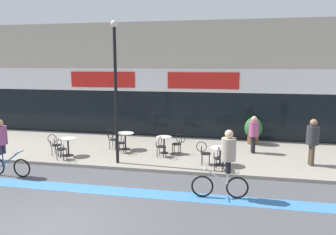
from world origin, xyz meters
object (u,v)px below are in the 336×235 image
(cafe_chair_0_side, at_px, (54,143))
(pedestrian_near_end, at_px, (313,138))
(cyclist_2, at_px, (226,159))
(cafe_chair_3_side, at_px, (204,151))
(cafe_chair_1_side, at_px, (112,138))
(cafe_chair_3_near, at_px, (219,157))
(pedestrian_far_end, at_px, (254,131))
(cafe_chair_0_near, at_px, (61,148))
(bistro_table_1, at_px, (125,137))
(cafe_chair_1_near, at_px, (121,142))
(cyclist_1, at_px, (3,144))
(bistro_table_3, at_px, (220,152))
(bistro_table_0, at_px, (68,143))
(cafe_chair_2_near, at_px, (161,145))
(lamp_post, at_px, (116,83))
(bistro_table_2, at_px, (164,141))
(cafe_chair_2_side, at_px, (178,142))
(planter_pot, at_px, (253,130))

(cafe_chair_0_side, xyz_separation_m, pedestrian_near_end, (10.42, 0.65, 0.55))
(cyclist_2, bearing_deg, cafe_chair_0_side, -26.97)
(cafe_chair_3_side, height_order, cyclist_2, cyclist_2)
(cafe_chair_1_side, distance_m, cafe_chair_3_near, 5.38)
(pedestrian_far_end, bearing_deg, cafe_chair_0_near, -172.28)
(bistro_table_1, xyz_separation_m, cafe_chair_0_side, (-2.66, -1.46, -0.04))
(bistro_table_1, bearing_deg, cafe_chair_0_side, -151.29)
(cafe_chair_1_near, xyz_separation_m, cyclist_1, (-3.21, -3.27, 0.54))
(cafe_chair_3_near, bearing_deg, bistro_table_3, 7.48)
(bistro_table_0, bearing_deg, cyclist_2, -23.36)
(cafe_chair_1_near, height_order, cafe_chair_1_side, same)
(cafe_chair_2_near, relative_size, lamp_post, 0.17)
(bistro_table_2, xyz_separation_m, cafe_chair_0_side, (-4.52, -1.19, -0.01))
(bistro_table_1, bearing_deg, cafe_chair_1_side, 179.05)
(cafe_chair_2_side, bearing_deg, planter_pot, -136.92)
(cafe_chair_0_side, relative_size, cafe_chair_3_near, 1.00)
(bistro_table_2, distance_m, planter_pot, 4.63)
(bistro_table_1, bearing_deg, bistro_table_3, -19.32)
(cafe_chair_1_near, bearing_deg, cafe_chair_2_side, -81.84)
(cafe_chair_0_near, distance_m, cyclist_1, 2.23)
(cafe_chair_3_near, bearing_deg, cafe_chair_2_side, 52.95)
(bistro_table_2, xyz_separation_m, cyclist_2, (2.75, -4.05, 0.57))
(bistro_table_1, relative_size, cyclist_2, 0.37)
(cafe_chair_3_near, bearing_deg, cafe_chair_1_near, 79.15)
(bistro_table_0, bearing_deg, cafe_chair_2_side, 14.60)
(cafe_chair_1_near, relative_size, cafe_chair_2_near, 1.00)
(bistro_table_3, bearing_deg, cafe_chair_3_near, -91.03)
(cafe_chair_3_near, bearing_deg, bistro_table_1, 72.09)
(bistro_table_0, height_order, planter_pot, planter_pot)
(cafe_chair_1_near, bearing_deg, pedestrian_far_end, -78.02)
(cyclist_2, bearing_deg, lamp_post, -34.25)
(cafe_chair_0_side, xyz_separation_m, cyclist_2, (7.26, -2.86, 0.58))
(cafe_chair_1_near, bearing_deg, bistro_table_0, 112.27)
(cyclist_1, bearing_deg, bistro_table_3, 18.76)
(bistro_table_1, distance_m, cyclist_2, 6.33)
(bistro_table_1, bearing_deg, planter_pot, 21.27)
(cafe_chair_0_near, relative_size, cafe_chair_1_side, 1.00)
(cafe_chair_0_near, xyz_separation_m, cafe_chair_3_side, (5.73, 0.56, 0.00))
(pedestrian_near_end, bearing_deg, cafe_chair_2_near, -6.78)
(cyclist_1, xyz_separation_m, pedestrian_far_end, (8.86, 4.46, -0.09))
(cafe_chair_3_near, relative_size, pedestrian_near_end, 0.50)
(bistro_table_1, distance_m, bistro_table_2, 1.87)
(cafe_chair_0_side, xyz_separation_m, pedestrian_far_end, (8.32, 2.02, 0.45))
(bistro_table_1, relative_size, cafe_chair_1_side, 0.86)
(cafe_chair_2_side, distance_m, cafe_chair_3_near, 2.61)
(pedestrian_far_end, bearing_deg, cafe_chair_1_near, -179.39)
(cafe_chair_1_near, height_order, cyclist_2, cyclist_2)
(cafe_chair_1_side, relative_size, lamp_post, 0.17)
(cafe_chair_0_side, bearing_deg, cafe_chair_3_near, -9.27)
(bistro_table_1, xyz_separation_m, cafe_chair_1_side, (-0.62, 0.01, -0.04))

